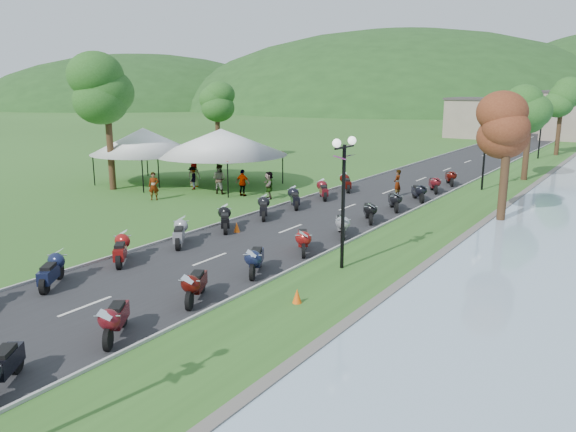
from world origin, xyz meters
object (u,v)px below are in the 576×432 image
Objects in this scene: vendor_tent_main at (222,158)px; pedestrian_b at (220,194)px; pedestrian_a at (155,200)px; pedestrian_c at (193,189)px.

vendor_tent_main is 3.16× the size of pedestrian_b.
vendor_tent_main reaches higher than pedestrian_b.
pedestrian_a is at bearing 53.96° from pedestrian_b.
vendor_tent_main is 3.91× the size of pedestrian_c.
pedestrian_b is at bearing 24.22° from pedestrian_a.
pedestrian_b is 2.52m from pedestrian_c.
pedestrian_b is 1.24× the size of pedestrian_c.
vendor_tent_main reaches higher than pedestrian_c.
pedestrian_a is (-0.22, -6.22, -2.00)m from vendor_tent_main.
pedestrian_a is 4.05m from pedestrian_c.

